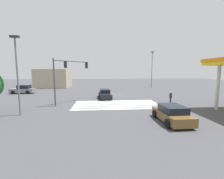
{
  "coord_description": "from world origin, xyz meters",
  "views": [
    {
      "loc": [
        -2.21,
        -26.68,
        4.34
      ],
      "look_at": [
        0.0,
        0.0,
        1.08
      ],
      "focal_mm": 24.0,
      "sensor_mm": 36.0,
      "label": 1
    }
  ],
  "objects_px": {
    "car_0": "(172,114)",
    "car_2": "(23,90)",
    "street_light_pole_b": "(152,67)",
    "street_light_pole_a": "(17,68)",
    "car_1": "(105,94)",
    "pedestrian": "(171,97)",
    "traffic_signal_mast": "(66,72)"
  },
  "relations": [
    {
      "from": "traffic_signal_mast",
      "to": "street_light_pole_b",
      "type": "relative_size",
      "value": 0.63
    },
    {
      "from": "car_2",
      "to": "pedestrian",
      "type": "bearing_deg",
      "value": 155.03
    },
    {
      "from": "traffic_signal_mast",
      "to": "car_2",
      "type": "bearing_deg",
      "value": 90.5
    },
    {
      "from": "traffic_signal_mast",
      "to": "street_light_pole_a",
      "type": "distance_m",
      "value": 6.04
    },
    {
      "from": "car_0",
      "to": "pedestrian",
      "type": "relative_size",
      "value": 2.55
    },
    {
      "from": "car_1",
      "to": "car_2",
      "type": "xyz_separation_m",
      "value": [
        -15.91,
        6.52,
        0.07
      ]
    },
    {
      "from": "traffic_signal_mast",
      "to": "car_2",
      "type": "relative_size",
      "value": 1.36
    },
    {
      "from": "car_1",
      "to": "car_2",
      "type": "bearing_deg",
      "value": -114.43
    },
    {
      "from": "pedestrian",
      "to": "street_light_pole_a",
      "type": "relative_size",
      "value": 0.22
    },
    {
      "from": "pedestrian",
      "to": "street_light_pole_a",
      "type": "bearing_deg",
      "value": 59.18
    },
    {
      "from": "pedestrian",
      "to": "street_light_pole_b",
      "type": "bearing_deg",
      "value": -55.3
    },
    {
      "from": "car_1",
      "to": "pedestrian",
      "type": "relative_size",
      "value": 2.8
    },
    {
      "from": "traffic_signal_mast",
      "to": "car_2",
      "type": "xyz_separation_m",
      "value": [
        -10.7,
        10.52,
        -3.48
      ]
    },
    {
      "from": "car_0",
      "to": "car_2",
      "type": "xyz_separation_m",
      "value": [
        -21.23,
        18.61,
        0.06
      ]
    },
    {
      "from": "car_1",
      "to": "street_light_pole_b",
      "type": "bearing_deg",
      "value": 136.58
    },
    {
      "from": "traffic_signal_mast",
      "to": "car_1",
      "type": "distance_m",
      "value": 7.47
    },
    {
      "from": "car_0",
      "to": "car_2",
      "type": "distance_m",
      "value": 28.23
    },
    {
      "from": "car_2",
      "to": "traffic_signal_mast",
      "type": "bearing_deg",
      "value": 136.05
    },
    {
      "from": "car_0",
      "to": "car_2",
      "type": "height_order",
      "value": "car_2"
    },
    {
      "from": "street_light_pole_a",
      "to": "traffic_signal_mast",
      "type": "bearing_deg",
      "value": 54.0
    },
    {
      "from": "car_0",
      "to": "pedestrian",
      "type": "height_order",
      "value": "pedestrian"
    },
    {
      "from": "street_light_pole_a",
      "to": "street_light_pole_b",
      "type": "distance_m",
      "value": 32.13
    },
    {
      "from": "street_light_pole_b",
      "to": "street_light_pole_a",
      "type": "bearing_deg",
      "value": -132.56
    },
    {
      "from": "pedestrian",
      "to": "street_light_pole_b",
      "type": "relative_size",
      "value": 0.18
    },
    {
      "from": "street_light_pole_a",
      "to": "street_light_pole_b",
      "type": "relative_size",
      "value": 0.81
    },
    {
      "from": "street_light_pole_a",
      "to": "pedestrian",
      "type": "bearing_deg",
      "value": 12.06
    },
    {
      "from": "car_0",
      "to": "street_light_pole_a",
      "type": "height_order",
      "value": "street_light_pole_a"
    },
    {
      "from": "pedestrian",
      "to": "street_light_pole_a",
      "type": "distance_m",
      "value": 18.1
    },
    {
      "from": "car_1",
      "to": "car_2",
      "type": "height_order",
      "value": "car_2"
    },
    {
      "from": "car_0",
      "to": "street_light_pole_a",
      "type": "xyz_separation_m",
      "value": [
        -14.07,
        3.21,
        3.92
      ]
    },
    {
      "from": "traffic_signal_mast",
      "to": "street_light_pole_a",
      "type": "relative_size",
      "value": 0.77
    },
    {
      "from": "car_2",
      "to": "street_light_pole_a",
      "type": "distance_m",
      "value": 17.42
    }
  ]
}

